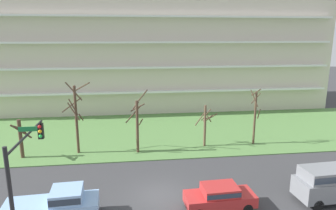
% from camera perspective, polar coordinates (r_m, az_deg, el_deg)
% --- Properties ---
extents(ground, '(160.00, 160.00, 0.00)m').
position_cam_1_polar(ground, '(21.73, -1.39, -16.70)').
color(ground, '#38383A').
extents(grass_lawn_strip, '(80.00, 16.00, 0.08)m').
position_cam_1_polar(grass_lawn_strip, '(34.55, -3.77, -5.12)').
color(grass_lawn_strip, '#547F42').
rests_on(grass_lawn_strip, ground).
extents(apartment_building, '(54.03, 14.74, 16.43)m').
position_cam_1_polar(apartment_building, '(47.79, -5.03, 9.88)').
color(apartment_building, beige).
rests_on(apartment_building, ground).
extents(tree_far_left, '(1.51, 1.48, 3.59)m').
position_cam_1_polar(tree_far_left, '(29.72, -25.89, -5.48)').
color(tree_far_left, '#4C3828').
rests_on(tree_far_left, ground).
extents(tree_left, '(2.71, 2.13, 6.86)m').
position_cam_1_polar(tree_left, '(28.71, -16.87, -1.91)').
color(tree_left, '#4C3828').
rests_on(tree_left, ground).
extents(tree_center, '(2.12, 1.35, 6.02)m').
position_cam_1_polar(tree_center, '(28.09, -5.76, -3.37)').
color(tree_center, '#4C3828').
rests_on(tree_center, ground).
extents(tree_right, '(2.19, 1.86, 4.20)m').
position_cam_1_polar(tree_right, '(29.92, 7.04, -3.53)').
color(tree_right, brown).
rests_on(tree_right, ground).
extents(tree_far_right, '(1.24, 1.25, 5.66)m').
position_cam_1_polar(tree_far_right, '(31.24, 16.04, -1.92)').
color(tree_far_right, '#4C3828').
rests_on(tree_far_right, ground).
extents(sedan_red_near_left, '(4.46, 1.96, 1.57)m').
position_cam_1_polar(sedan_red_near_left, '(20.22, 9.70, -16.49)').
color(sedan_red_near_left, '#B22828').
rests_on(sedan_red_near_left, ground).
extents(pickup_blue_center_left, '(5.50, 2.30, 1.95)m').
position_cam_1_polar(pickup_blue_center_left, '(19.95, -20.32, -17.14)').
color(pickup_blue_center_left, '#8CB2E0').
rests_on(pickup_blue_center_left, ground).
extents(van_gray_center_right, '(5.30, 2.29, 2.36)m').
position_cam_1_polar(van_gray_center_right, '(23.35, 28.95, -12.39)').
color(van_gray_center_right, slate).
rests_on(van_gray_center_right, ground).
extents(traffic_signal_mast, '(0.90, 5.28, 6.40)m').
position_cam_1_polar(traffic_signal_mast, '(16.16, -25.39, -11.62)').
color(traffic_signal_mast, black).
rests_on(traffic_signal_mast, ground).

